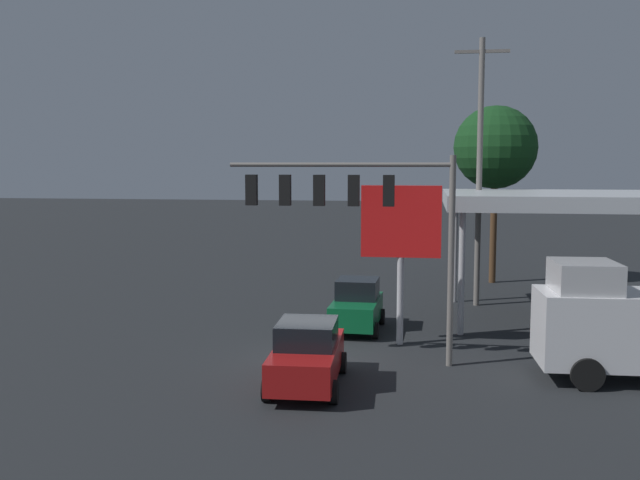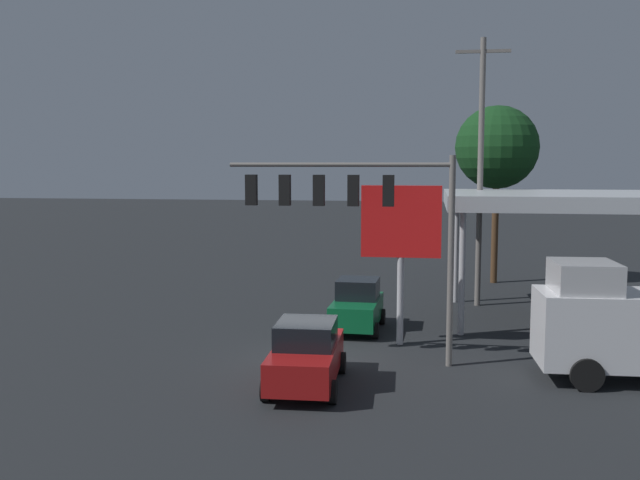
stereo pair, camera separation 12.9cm
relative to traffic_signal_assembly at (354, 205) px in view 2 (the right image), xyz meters
The scene contains 8 objects.
ground_plane 5.34m from the traffic_signal_assembly, ahead, with size 200.00×200.00×0.00m, color black.
traffic_signal_assembly is the anchor object (origin of this frame).
utility_pole 11.15m from the traffic_signal_assembly, 114.52° to the right, with size 2.40×0.26×11.98m.
gas_station_canopy 11.44m from the traffic_signal_assembly, 138.76° to the right, with size 11.14×7.70×5.28m.
price_sign 3.04m from the traffic_signal_assembly, 119.19° to the right, with size 2.82×0.27×5.70m.
hatchback_crossing 6.16m from the traffic_signal_assembly, 85.62° to the right, with size 2.05×3.85×1.97m.
sedan_far 5.17m from the traffic_signal_assembly, 68.91° to the left, with size 2.19×4.46×1.93m.
street_tree 17.78m from the traffic_signal_assembly, 109.49° to the right, with size 4.44×4.44×9.54m.
Camera 2 is at (-3.81, 22.56, 6.48)m, focal length 40.00 mm.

